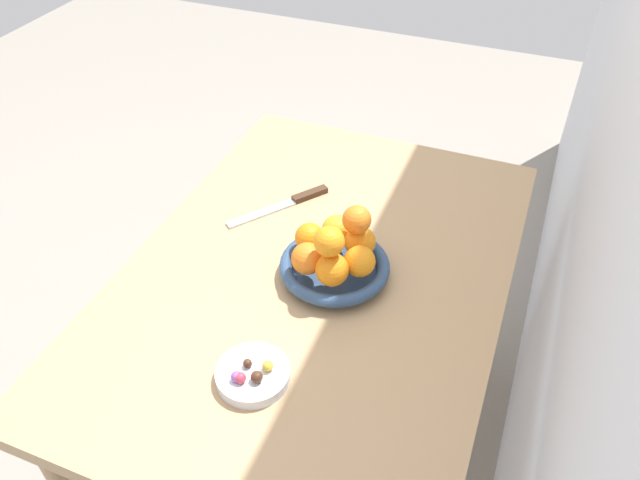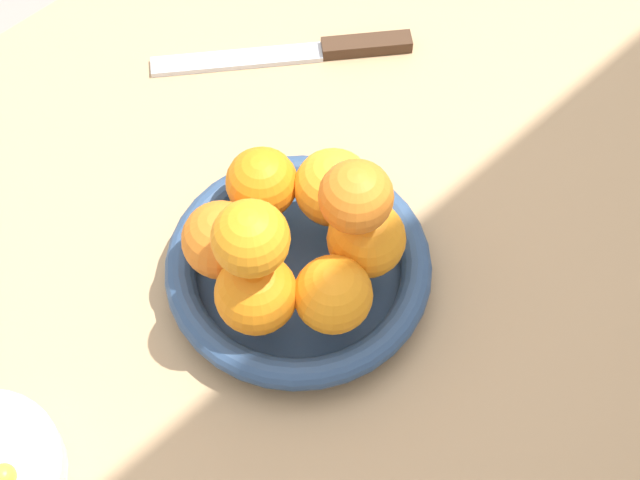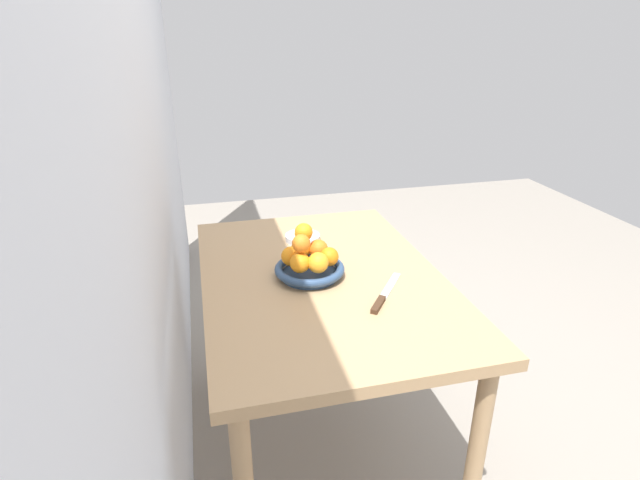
{
  "view_description": "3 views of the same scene",
  "coord_description": "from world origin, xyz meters",
  "px_view_note": "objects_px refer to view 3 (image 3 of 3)",
  "views": [
    {
      "loc": [
        0.87,
        0.35,
        1.63
      ],
      "look_at": [
        -0.02,
        0.0,
        0.81
      ],
      "focal_mm": 35.0,
      "sensor_mm": 36.0,
      "label": 1
    },
    {
      "loc": [
        0.27,
        0.35,
        1.47
      ],
      "look_at": [
        -0.01,
        0.05,
        0.81
      ],
      "focal_mm": 55.0,
      "sensor_mm": 36.0,
      "label": 2
    },
    {
      "loc": [
        -1.39,
        0.35,
        1.48
      ],
      "look_at": [
        0.02,
        0.0,
        0.86
      ],
      "focal_mm": 28.0,
      "sensor_mm": 36.0,
      "label": 3
    }
  ],
  "objects_px": {
    "fruit_bowl": "(310,270)",
    "candy_ball_0": "(303,229)",
    "orange_5": "(320,249)",
    "candy_ball_4": "(305,229)",
    "knife": "(384,295)",
    "candy_ball_1": "(297,231)",
    "dining_table": "(322,299)",
    "candy_ball_2": "(297,234)",
    "candy_dish": "(302,238)",
    "orange_6": "(301,243)",
    "orange_1": "(291,256)",
    "orange_3": "(318,263)",
    "orange_7": "(304,232)",
    "candy_ball_3": "(306,233)",
    "orange_0": "(301,249)",
    "orange_4": "(329,257)",
    "orange_2": "(300,263)"
  },
  "relations": [
    {
      "from": "fruit_bowl",
      "to": "candy_ball_3",
      "type": "bearing_deg",
      "value": -10.14
    },
    {
      "from": "candy_ball_1",
      "to": "candy_ball_2",
      "type": "height_order",
      "value": "candy_ball_1"
    },
    {
      "from": "orange_1",
      "to": "dining_table",
      "type": "bearing_deg",
      "value": -98.79
    },
    {
      "from": "candy_ball_0",
      "to": "candy_ball_2",
      "type": "height_order",
      "value": "same"
    },
    {
      "from": "orange_7",
      "to": "knife",
      "type": "bearing_deg",
      "value": -140.39
    },
    {
      "from": "orange_0",
      "to": "orange_7",
      "type": "distance_m",
      "value": 0.06
    },
    {
      "from": "knife",
      "to": "orange_2",
      "type": "bearing_deg",
      "value": 57.6
    },
    {
      "from": "candy_ball_4",
      "to": "knife",
      "type": "distance_m",
      "value": 0.52
    },
    {
      "from": "dining_table",
      "to": "fruit_bowl",
      "type": "xyz_separation_m",
      "value": [
        0.0,
        0.04,
        0.11
      ]
    },
    {
      "from": "orange_0",
      "to": "candy_ball_4",
      "type": "height_order",
      "value": "orange_0"
    },
    {
      "from": "dining_table",
      "to": "orange_1",
      "type": "height_order",
      "value": "orange_1"
    },
    {
      "from": "orange_4",
      "to": "dining_table",
      "type": "bearing_deg",
      "value": 52.05
    },
    {
      "from": "orange_4",
      "to": "candy_ball_1",
      "type": "bearing_deg",
      "value": 6.5
    },
    {
      "from": "orange_0",
      "to": "candy_ball_1",
      "type": "bearing_deg",
      "value": -8.85
    },
    {
      "from": "orange_3",
      "to": "orange_6",
      "type": "height_order",
      "value": "orange_6"
    },
    {
      "from": "candy_ball_3",
      "to": "knife",
      "type": "relative_size",
      "value": 0.07
    },
    {
      "from": "orange_7",
      "to": "candy_ball_0",
      "type": "relative_size",
      "value": 3.01
    },
    {
      "from": "candy_dish",
      "to": "orange_6",
      "type": "height_order",
      "value": "orange_6"
    },
    {
      "from": "orange_2",
      "to": "candy_ball_2",
      "type": "distance_m",
      "value": 0.33
    },
    {
      "from": "orange_2",
      "to": "orange_7",
      "type": "height_order",
      "value": "orange_7"
    },
    {
      "from": "orange_1",
      "to": "orange_3",
      "type": "distance_m",
      "value": 0.1
    },
    {
      "from": "orange_3",
      "to": "candy_ball_2",
      "type": "relative_size",
      "value": 3.39
    },
    {
      "from": "orange_6",
      "to": "candy_ball_0",
      "type": "relative_size",
      "value": 2.95
    },
    {
      "from": "orange_7",
      "to": "knife",
      "type": "relative_size",
      "value": 0.26
    },
    {
      "from": "orange_3",
      "to": "candy_ball_1",
      "type": "xyz_separation_m",
      "value": [
        0.36,
        -0.01,
        -0.04
      ]
    },
    {
      "from": "orange_5",
      "to": "candy_ball_1",
      "type": "distance_m",
      "value": 0.27
    },
    {
      "from": "orange_5",
      "to": "candy_ball_4",
      "type": "relative_size",
      "value": 3.34
    },
    {
      "from": "orange_5",
      "to": "orange_0",
      "type": "bearing_deg",
      "value": 78.61
    },
    {
      "from": "candy_ball_1",
      "to": "candy_ball_2",
      "type": "relative_size",
      "value": 1.08
    },
    {
      "from": "fruit_bowl",
      "to": "candy_ball_0",
      "type": "bearing_deg",
      "value": -8.56
    },
    {
      "from": "candy_ball_3",
      "to": "orange_0",
      "type": "bearing_deg",
      "value": 163.67
    },
    {
      "from": "candy_ball_1",
      "to": "orange_1",
      "type": "bearing_deg",
      "value": 164.79
    },
    {
      "from": "orange_3",
      "to": "orange_2",
      "type": "bearing_deg",
      "value": 74.3
    },
    {
      "from": "candy_ball_3",
      "to": "candy_ball_4",
      "type": "height_order",
      "value": "candy_ball_4"
    },
    {
      "from": "candy_ball_0",
      "to": "orange_3",
      "type": "bearing_deg",
      "value": 174.92
    },
    {
      "from": "orange_4",
      "to": "candy_ball_0",
      "type": "bearing_deg",
      "value": 2.05
    },
    {
      "from": "candy_dish",
      "to": "candy_ball_4",
      "type": "distance_m",
      "value": 0.04
    },
    {
      "from": "orange_2",
      "to": "orange_3",
      "type": "distance_m",
      "value": 0.06
    },
    {
      "from": "orange_6",
      "to": "orange_7",
      "type": "distance_m",
      "value": 0.09
    },
    {
      "from": "orange_6",
      "to": "knife",
      "type": "xyz_separation_m",
      "value": [
        -0.15,
        -0.22,
        -0.13
      ]
    },
    {
      "from": "knife",
      "to": "candy_ball_1",
      "type": "bearing_deg",
      "value": 18.29
    },
    {
      "from": "orange_3",
      "to": "orange_7",
      "type": "xyz_separation_m",
      "value": [
        0.1,
        0.02,
        0.06
      ]
    },
    {
      "from": "orange_0",
      "to": "candy_ball_3",
      "type": "bearing_deg",
      "value": -16.33
    },
    {
      "from": "orange_6",
      "to": "candy_ball_3",
      "type": "bearing_deg",
      "value": -14.71
    },
    {
      "from": "candy_ball_1",
      "to": "orange_3",
      "type": "bearing_deg",
      "value": 178.69
    },
    {
      "from": "dining_table",
      "to": "knife",
      "type": "distance_m",
      "value": 0.25
    },
    {
      "from": "orange_5",
      "to": "candy_ball_0",
      "type": "relative_size",
      "value": 3.28
    },
    {
      "from": "dining_table",
      "to": "candy_dish",
      "type": "bearing_deg",
      "value": 0.49
    },
    {
      "from": "orange_3",
      "to": "candy_ball_2",
      "type": "height_order",
      "value": "orange_3"
    },
    {
      "from": "dining_table",
      "to": "candy_ball_0",
      "type": "relative_size",
      "value": 56.59
    }
  ]
}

